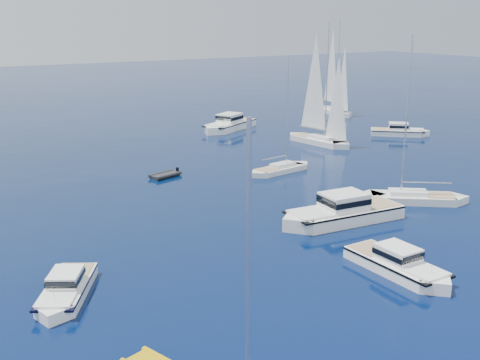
% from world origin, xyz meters
% --- Properties ---
extents(ground, '(400.00, 400.00, 0.00)m').
position_xyz_m(ground, '(0.00, 0.00, 0.00)').
color(ground, '#071549').
rests_on(ground, ground).
extents(motor_cruiser_near, '(2.78, 8.94, 2.34)m').
position_xyz_m(motor_cruiser_near, '(2.29, 4.81, 0.00)').
color(motor_cruiser_near, white).
rests_on(motor_cruiser_near, ground).
extents(motor_cruiser_left, '(6.11, 8.07, 2.08)m').
position_xyz_m(motor_cruiser_left, '(-17.72, 12.94, 0.00)').
color(motor_cruiser_left, white).
rests_on(motor_cruiser_left, ground).
extents(motor_cruiser_centre, '(12.17, 4.63, 3.13)m').
position_xyz_m(motor_cruiser_centre, '(5.88, 14.81, 0.00)').
color(motor_cruiser_centre, white).
rests_on(motor_cruiser_centre, ground).
extents(motor_cruiser_far_r, '(8.46, 7.99, 2.34)m').
position_xyz_m(motor_cruiser_far_r, '(38.21, 39.19, 0.00)').
color(motor_cruiser_far_r, white).
rests_on(motor_cruiser_far_r, ground).
extents(motor_cruiser_distant, '(12.21, 8.67, 3.12)m').
position_xyz_m(motor_cruiser_distant, '(19.43, 56.11, 0.00)').
color(motor_cruiser_distant, white).
rests_on(motor_cruiser_distant, ground).
extents(sailboat_mid_r, '(10.17, 8.66, 15.68)m').
position_xyz_m(sailboat_mid_r, '(15.19, 15.52, 0.00)').
color(sailboat_mid_r, silver).
rests_on(sailboat_mid_r, ground).
extents(sailboat_centre, '(9.00, 3.52, 12.89)m').
position_xyz_m(sailboat_centre, '(11.22, 30.98, 0.00)').
color(sailboat_centre, silver).
rests_on(sailboat_centre, ground).
extents(sailboat_sails_r, '(4.57, 11.58, 16.57)m').
position_xyz_m(sailboat_sails_r, '(24.56, 40.86, 0.00)').
color(sailboat_sails_r, silver).
rests_on(sailboat_sails_r, ground).
extents(sailboat_sails_far, '(4.86, 11.74, 16.77)m').
position_xyz_m(sailboat_sails_far, '(43.30, 59.95, 0.00)').
color(sailboat_sails_far, silver).
rests_on(sailboat_sails_far, ground).
extents(tender_grey_far, '(3.97, 2.89, 0.95)m').
position_xyz_m(tender_grey_far, '(-0.60, 35.69, 0.00)').
color(tender_grey_far, black).
rests_on(tender_grey_far, ground).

